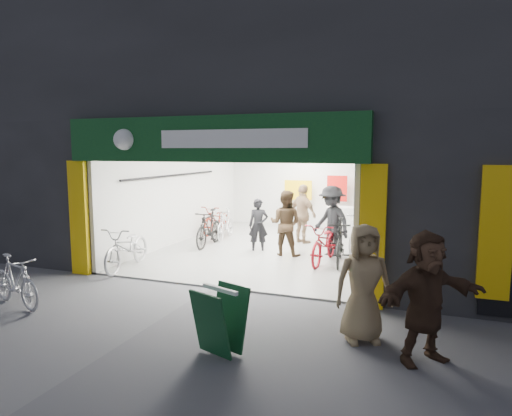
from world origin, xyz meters
The scene contains 17 objects.
ground centered at (0.00, 0.00, 0.00)m, with size 60.00×60.00×0.00m, color #56565B.
building centered at (0.91, 4.99, 4.31)m, with size 17.00×10.27×8.00m.
bike_left_front centered at (-2.50, 0.66, 0.53)m, with size 0.70×2.01×1.06m, color #BABBBF.
bike_left_midfront centered at (-1.80, 3.61, 0.55)m, with size 0.52×1.84×1.11m, color black.
bike_left_midback centered at (-2.48, 5.59, 0.49)m, with size 0.65×1.87×0.98m, color maroon.
bike_left_back centered at (-1.80, 4.79, 0.51)m, with size 0.48×1.68×1.01m, color silver.
bike_right_front centered at (2.16, 2.88, 0.57)m, with size 0.54×1.91×1.15m, color black.
bike_right_mid centered at (1.80, 2.86, 0.52)m, with size 0.69×1.99×1.05m, color maroon.
bike_right_back centered at (2.50, 4.31, 0.59)m, with size 0.56×1.98×1.19m, color silver.
parked_bike centered at (-2.80, -2.25, 0.48)m, with size 0.45×1.59×0.95m, color silver.
customer_a centered at (-0.22, 3.52, 0.75)m, with size 0.54×0.36×1.49m, color black.
customer_b centered at (0.64, 3.26, 0.89)m, with size 0.86×0.67×1.78m, color #3C2B1B.
customer_c centered at (1.80, 3.65, 0.95)m, with size 1.23×0.71×1.90m, color black.
customer_d centered at (0.68, 4.96, 0.91)m, with size 1.06×0.44×1.82m, color #947556.
pedestrian_near centered at (3.30, -1.56, 0.88)m, with size 0.86×0.56×1.77m, color #947C56.
pedestrian_far centered at (4.17, -1.97, 0.90)m, with size 1.67×0.53×1.80m, color #3E291C.
sandwich_board centered at (1.51, -2.73, 0.51)m, with size 0.77×0.78×0.93m.
Camera 1 is at (4.10, -8.24, 2.84)m, focal length 32.00 mm.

